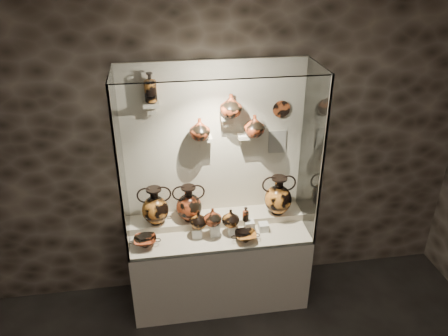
% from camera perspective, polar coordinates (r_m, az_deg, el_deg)
% --- Properties ---
extents(wall_back, '(5.00, 0.02, 3.20)m').
position_cam_1_polar(wall_back, '(4.11, -1.32, 3.11)').
color(wall_back, black).
rests_on(wall_back, ground).
extents(plinth, '(1.70, 0.60, 0.80)m').
position_cam_1_polar(plinth, '(4.48, -0.59, -12.72)').
color(plinth, beige).
rests_on(plinth, floor).
extents(front_tier, '(1.68, 0.58, 0.03)m').
position_cam_1_polar(front_tier, '(4.23, -0.62, -8.42)').
color(front_tier, beige).
rests_on(front_tier, plinth).
extents(rear_tier, '(1.70, 0.25, 0.10)m').
position_cam_1_polar(rear_tier, '(4.35, -0.96, -6.71)').
color(rear_tier, beige).
rests_on(rear_tier, plinth).
extents(back_panel, '(1.70, 0.03, 1.60)m').
position_cam_1_polar(back_panel, '(4.10, -1.31, 3.08)').
color(back_panel, beige).
rests_on(back_panel, plinth).
extents(glass_front, '(1.70, 0.01, 1.60)m').
position_cam_1_polar(glass_front, '(3.56, 0.01, -0.93)').
color(glass_front, white).
rests_on(glass_front, plinth).
extents(glass_left, '(0.01, 0.60, 1.60)m').
position_cam_1_polar(glass_left, '(3.81, -13.38, 0.26)').
color(glass_left, white).
rests_on(glass_left, plinth).
extents(glass_right, '(0.01, 0.60, 1.60)m').
position_cam_1_polar(glass_right, '(4.02, 11.36, 1.96)').
color(glass_right, white).
rests_on(glass_right, plinth).
extents(glass_top, '(1.70, 0.60, 0.01)m').
position_cam_1_polar(glass_top, '(3.54, -0.75, 12.78)').
color(glass_top, white).
rests_on(glass_top, back_panel).
extents(frame_post_left, '(0.02, 0.02, 1.60)m').
position_cam_1_polar(frame_post_left, '(3.55, -13.53, -1.85)').
color(frame_post_left, gray).
rests_on(frame_post_left, plinth).
extents(frame_post_right, '(0.02, 0.02, 1.60)m').
position_cam_1_polar(frame_post_right, '(3.77, 12.70, 0.08)').
color(frame_post_right, gray).
rests_on(frame_post_right, plinth).
extents(pedestal_a, '(0.09, 0.09, 0.10)m').
position_cam_1_polar(pedestal_a, '(4.13, -3.58, -8.35)').
color(pedestal_a, silver).
rests_on(pedestal_a, front_tier).
extents(pedestal_b, '(0.09, 0.09, 0.13)m').
position_cam_1_polar(pedestal_b, '(4.14, -1.22, -7.99)').
color(pedestal_b, silver).
rests_on(pedestal_b, front_tier).
extents(pedestal_c, '(0.09, 0.09, 0.09)m').
position_cam_1_polar(pedestal_c, '(4.17, 1.13, -8.00)').
color(pedestal_c, silver).
rests_on(pedestal_c, front_tier).
extents(pedestal_d, '(0.09, 0.09, 0.12)m').
position_cam_1_polar(pedestal_d, '(4.19, 3.30, -7.63)').
color(pedestal_d, silver).
rests_on(pedestal_d, front_tier).
extents(pedestal_e, '(0.09, 0.09, 0.08)m').
position_cam_1_polar(pedestal_e, '(4.23, 5.17, -7.66)').
color(pedestal_e, silver).
rests_on(pedestal_e, front_tier).
extents(bracket_ul, '(0.14, 0.12, 0.04)m').
position_cam_1_polar(bracket_ul, '(3.84, -9.48, 8.19)').
color(bracket_ul, beige).
rests_on(bracket_ul, back_panel).
extents(bracket_ca, '(0.14, 0.12, 0.04)m').
position_cam_1_polar(bracket_ca, '(3.98, -2.61, 3.86)').
color(bracket_ca, beige).
rests_on(bracket_ca, back_panel).
extents(bracket_cb, '(0.10, 0.12, 0.04)m').
position_cam_1_polar(bracket_cb, '(3.93, 0.24, 6.71)').
color(bracket_cb, beige).
rests_on(bracket_cb, back_panel).
extents(bracket_cc, '(0.14, 0.12, 0.04)m').
position_cam_1_polar(bracket_cc, '(4.04, 2.77, 4.19)').
color(bracket_cc, beige).
rests_on(bracket_cc, back_panel).
extents(amphora_left, '(0.36, 0.36, 0.38)m').
position_cam_1_polar(amphora_left, '(4.16, -9.01, -4.88)').
color(amphora_left, '#B96923').
rests_on(amphora_left, rear_tier).
extents(amphora_mid, '(0.32, 0.32, 0.37)m').
position_cam_1_polar(amphora_mid, '(4.17, -4.61, -4.60)').
color(amphora_mid, '#9B3A1B').
rests_on(amphora_mid, rear_tier).
extents(amphora_right, '(0.43, 0.43, 0.40)m').
position_cam_1_polar(amphora_right, '(4.29, 7.10, -3.53)').
color(amphora_right, '#B96923').
rests_on(amphora_right, rear_tier).
extents(jug_a, '(0.19, 0.19, 0.17)m').
position_cam_1_polar(jug_a, '(4.06, -3.35, -6.72)').
color(jug_a, '#B96923').
rests_on(jug_a, pedestal_a).
extents(jug_b, '(0.19, 0.19, 0.17)m').
position_cam_1_polar(jug_b, '(4.04, -1.49, -6.38)').
color(jug_b, '#9B3A1B').
rests_on(jug_b, pedestal_b).
extents(jug_c, '(0.21, 0.21, 0.17)m').
position_cam_1_polar(jug_c, '(4.09, 0.86, -6.51)').
color(jug_c, '#B96923').
rests_on(jug_c, pedestal_c).
extents(lekythos_small, '(0.09, 0.09, 0.16)m').
position_cam_1_polar(lekythos_small, '(4.11, 2.85, -5.93)').
color(lekythos_small, '#9B3A1B').
rests_on(lekythos_small, pedestal_d).
extents(kylix_left, '(0.30, 0.26, 0.11)m').
position_cam_1_polar(kylix_left, '(4.07, -10.25, -9.38)').
color(kylix_left, '#9B3A1B').
rests_on(kylix_left, front_tier).
extents(kylix_right, '(0.27, 0.24, 0.10)m').
position_cam_1_polar(kylix_right, '(4.08, 2.84, -8.86)').
color(kylix_right, '#B96923').
rests_on(kylix_right, front_tier).
extents(lekythos_tall, '(0.14, 0.14, 0.29)m').
position_cam_1_polar(lekythos_tall, '(3.78, -9.61, 10.47)').
color(lekythos_tall, '#B96923').
rests_on(lekythos_tall, bracket_ul).
extents(ovoid_vase_a, '(0.24, 0.24, 0.20)m').
position_cam_1_polar(ovoid_vase_a, '(3.89, -3.19, 5.13)').
color(ovoid_vase_a, '#9B3A1B').
rests_on(ovoid_vase_a, bracket_ca).
extents(ovoid_vase_b, '(0.25, 0.25, 0.21)m').
position_cam_1_polar(ovoid_vase_b, '(3.85, 0.90, 8.17)').
color(ovoid_vase_b, '#9B3A1B').
rests_on(ovoid_vase_b, bracket_cb).
extents(ovoid_vase_c, '(0.21, 0.21, 0.20)m').
position_cam_1_polar(ovoid_vase_c, '(3.97, 3.99, 5.55)').
color(ovoid_vase_c, '#9B3A1B').
rests_on(ovoid_vase_c, bracket_cc).
extents(wall_plate, '(0.16, 0.02, 0.16)m').
position_cam_1_polar(wall_plate, '(4.08, 7.50, 7.64)').
color(wall_plate, '#AB4921').
rests_on(wall_plate, back_panel).
extents(info_placard, '(0.17, 0.01, 0.23)m').
position_cam_1_polar(info_placard, '(4.20, 6.96, 3.43)').
color(info_placard, beige).
rests_on(info_placard, back_panel).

